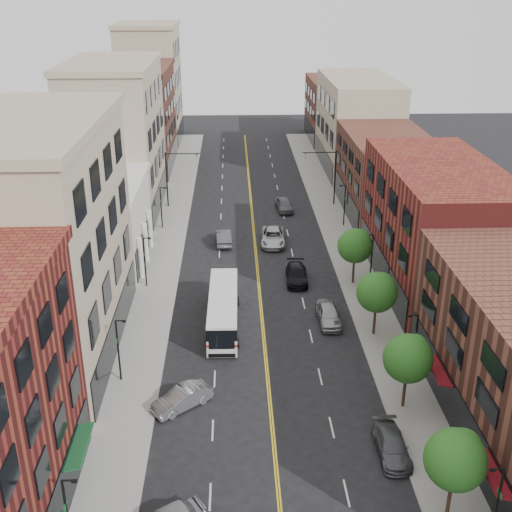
{
  "coord_description": "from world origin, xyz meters",
  "views": [
    {
      "loc": [
        -2.4,
        -32.75,
        27.73
      ],
      "look_at": [
        -0.44,
        19.67,
        5.0
      ],
      "focal_mm": 45.0,
      "sensor_mm": 36.0,
      "label": 1
    }
  ],
  "objects": [
    {
      "name": "bldg_r_mid",
      "position": [
        17.0,
        24.0,
        6.0
      ],
      "size": [
        10.0,
        22.0,
        12.0
      ],
      "primitive_type": "cube",
      "color": "maroon",
      "rests_on": "ground"
    },
    {
      "name": "lamp_r_1",
      "position": [
        10.95,
        8.0,
        2.97
      ],
      "size": [
        0.81,
        0.55,
        5.05
      ],
      "color": "black",
      "rests_on": "sidewalk_right"
    },
    {
      "name": "car_parked_mid",
      "position": [
        7.37,
        -0.78,
        0.67
      ],
      "size": [
        1.91,
        4.64,
        1.34
      ],
      "primitive_type": "imported",
      "rotation": [
        0.0,
        0.0,
        0.01
      ],
      "color": "#4A4B4F",
      "rests_on": "ground"
    },
    {
      "name": "bldg_l_far_a",
      "position": [
        -17.0,
        48.0,
        9.0
      ],
      "size": [
        10.0,
        20.0,
        18.0
      ],
      "primitive_type": "cube",
      "color": "tan",
      "rests_on": "ground"
    },
    {
      "name": "lamp_l_1",
      "position": [
        -10.95,
        8.0,
        2.97
      ],
      "size": [
        0.81,
        0.55,
        5.05
      ],
      "color": "black",
      "rests_on": "sidewalk_left"
    },
    {
      "name": "lamp_r_2",
      "position": [
        10.95,
        24.0,
        2.97
      ],
      "size": [
        0.81,
        0.55,
        5.05
      ],
      "color": "black",
      "rests_on": "sidewalk_right"
    },
    {
      "name": "sidewalk_left",
      "position": [
        -10.0,
        35.0,
        0.07
      ],
      "size": [
        4.0,
        110.0,
        0.15
      ],
      "primitive_type": "cube",
      "color": "gray",
      "rests_on": "ground"
    },
    {
      "name": "bldg_l_white",
      "position": [
        -17.0,
        31.0,
        4.0
      ],
      "size": [
        10.0,
        14.0,
        8.0
      ],
      "primitive_type": "cube",
      "color": "silver",
      "rests_on": "ground"
    },
    {
      "name": "bldg_l_tanoffice",
      "position": [
        -17.0,
        13.0,
        9.0
      ],
      "size": [
        10.0,
        22.0,
        18.0
      ],
      "primitive_type": "cube",
      "color": "tan",
      "rests_on": "ground"
    },
    {
      "name": "sidewalk_right",
      "position": [
        10.0,
        35.0,
        0.07
      ],
      "size": [
        4.0,
        110.0,
        0.15
      ],
      "primitive_type": "cube",
      "color": "gray",
      "rests_on": "ground"
    },
    {
      "name": "signal_mast_left",
      "position": [
        -10.27,
        48.0,
        4.65
      ],
      "size": [
        4.49,
        0.18,
        7.2
      ],
      "color": "black",
      "rests_on": "sidewalk_left"
    },
    {
      "name": "lamp_r_3",
      "position": [
        10.95,
        40.0,
        2.97
      ],
      "size": [
        0.81,
        0.55,
        5.05
      ],
      "color": "black",
      "rests_on": "sidewalk_right"
    },
    {
      "name": "city_bus",
      "position": [
        -3.4,
        16.17,
        1.67
      ],
      "size": [
        2.81,
        11.24,
        2.88
      ],
      "rotation": [
        0.0,
        0.0,
        -0.01
      ],
      "color": "silver",
      "rests_on": "ground"
    },
    {
      "name": "bldg_l_far_b",
      "position": [
        -17.0,
        68.0,
        7.5
      ],
      "size": [
        10.0,
        20.0,
        15.0
      ],
      "primitive_type": "cube",
      "color": "brown",
      "rests_on": "ground"
    },
    {
      "name": "car_angle_b",
      "position": [
        -6.19,
        4.62,
        0.73
      ],
      "size": [
        4.45,
        3.95,
        1.46
      ],
      "primitive_type": "imported",
      "rotation": [
        0.0,
        0.0,
        -0.91
      ],
      "color": "#9C9EA3",
      "rests_on": "ground"
    },
    {
      "name": "bldg_l_far_c",
      "position": [
        -17.0,
        86.0,
        10.0
      ],
      "size": [
        10.0,
        16.0,
        20.0
      ],
      "primitive_type": "cube",
      "color": "tan",
      "rests_on": "ground"
    },
    {
      "name": "lamp_l_2",
      "position": [
        -10.95,
        24.0,
        2.97
      ],
      "size": [
        0.81,
        0.55,
        5.05
      ],
      "color": "black",
      "rests_on": "sidewalk_left"
    },
    {
      "name": "car_parked_far",
      "position": [
        5.8,
        16.24,
        0.81
      ],
      "size": [
        2.0,
        4.78,
        1.62
      ],
      "primitive_type": "imported",
      "rotation": [
        0.0,
        0.0,
        0.02
      ],
      "color": "#93949A",
      "rests_on": "ground"
    },
    {
      "name": "bldg_r_far_b",
      "position": [
        17.0,
        66.0,
        7.0
      ],
      "size": [
        10.0,
        22.0,
        14.0
      ],
      "primitive_type": "cube",
      "color": "tan",
      "rests_on": "ground"
    },
    {
      "name": "car_lane_a",
      "position": [
        3.79,
        24.69,
        0.74
      ],
      "size": [
        2.29,
        5.2,
        1.48
      ],
      "primitive_type": "imported",
      "rotation": [
        0.0,
        0.0,
        -0.04
      ],
      "color": "black",
      "rests_on": "ground"
    },
    {
      "name": "tree_r_2",
      "position": [
        9.39,
        14.07,
        4.13
      ],
      "size": [
        3.4,
        3.4,
        5.59
      ],
      "color": "black",
      "rests_on": "sidewalk_right"
    },
    {
      "name": "tree_r_1",
      "position": [
        9.39,
        4.07,
        4.13
      ],
      "size": [
        3.4,
        3.4,
        5.59
      ],
      "color": "black",
      "rests_on": "sidewalk_right"
    },
    {
      "name": "signal_mast_right",
      "position": [
        10.27,
        48.0,
        4.65
      ],
      "size": [
        4.49,
        0.18,
        7.2
      ],
      "color": "black",
      "rests_on": "sidewalk_right"
    },
    {
      "name": "car_lane_b",
      "position": [
        2.06,
        34.7,
        0.82
      ],
      "size": [
        3.04,
        6.04,
        1.64
      ],
      "primitive_type": "imported",
      "rotation": [
        0.0,
        0.0,
        -0.06
      ],
      "color": "#B4B8BC",
      "rests_on": "ground"
    },
    {
      "name": "lamp_l_3",
      "position": [
        -10.95,
        40.0,
        2.97
      ],
      "size": [
        0.81,
        0.55,
        5.05
      ],
      "color": "black",
      "rests_on": "sidewalk_left"
    },
    {
      "name": "tree_r_3",
      "position": [
        9.39,
        24.07,
        4.13
      ],
      "size": [
        3.4,
        3.4,
        5.59
      ],
      "color": "black",
      "rests_on": "sidewalk_right"
    },
    {
      "name": "bldg_r_far_a",
      "position": [
        17.0,
        45.0,
        5.0
      ],
      "size": [
        10.0,
        20.0,
        10.0
      ],
      "primitive_type": "cube",
      "color": "brown",
      "rests_on": "ground"
    },
    {
      "name": "car_lane_behind",
      "position": [
        -3.55,
        34.82,
        0.79
      ],
      "size": [
        1.93,
        4.86,
        1.57
      ],
      "primitive_type": "imported",
      "rotation": [
        0.0,
        0.0,
        3.2
      ],
      "color": "#424347",
      "rests_on": "ground"
    },
    {
      "name": "bldg_r_far_c",
      "position": [
        17.0,
        86.0,
        5.5
      ],
      "size": [
        10.0,
        18.0,
        11.0
      ],
      "primitive_type": "cube",
      "color": "brown",
      "rests_on": "ground"
    },
    {
      "name": "car_lane_c",
      "position": [
        4.21,
        45.94,
        0.81
      ],
      "size": [
        2.28,
        4.88,
        1.61
      ],
      "primitive_type": "imported",
      "rotation": [
        0.0,
        0.0,
        0.08
      ],
      "color": "#545459",
      "rests_on": "ground"
    },
    {
      "name": "lamp_r_0",
      "position": [
        10.95,
        -8.0,
        2.97
      ],
      "size": [
        0.81,
        0.55,
        5.05
      ],
      "color": "black",
      "rests_on": "sidewalk_right"
    },
    {
      "name": "tree_r_0",
      "position": [
        9.39,
        -5.93,
        4.13
      ],
      "size": [
        3.4,
        3.4,
        5.59
      ],
      "color": "black",
      "rests_on": "sidewalk_right"
    },
    {
      "name": "ground",
      "position": [
        0.0,
        0.0,
        0.0
      ],
      "size": [
        220.0,
        220.0,
        0.0
      ],
      "primitive_type": "plane",
      "color": "black",
      "rests_on": "ground"
    }
  ]
}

